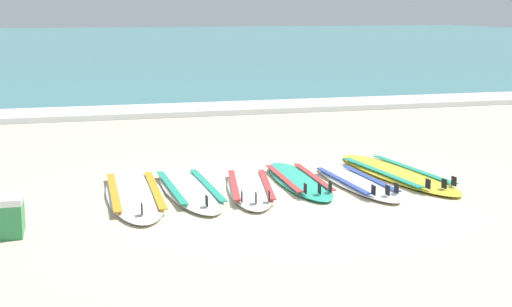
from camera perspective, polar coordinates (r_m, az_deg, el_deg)
The scene contains 10 objects.
ground_plane at distance 8.54m, azimuth 1.60°, elevation -3.25°, with size 80.00×80.00×0.00m, color beige.
sea at distance 44.35m, azimuth -12.42°, elevation 8.20°, with size 80.00×60.00×0.10m, color teal.
wave_foam_strip at distance 15.26m, azimuth -6.14°, elevation 3.29°, with size 80.00×1.38×0.11m, color white.
surfboard_0 at distance 8.61m, azimuth -9.20°, elevation -3.03°, with size 0.74×2.58×0.18m.
surfboard_1 at distance 8.75m, azimuth -5.08°, elevation -2.69°, with size 0.63×2.36×0.18m.
surfboard_2 at distance 8.79m, azimuth -0.43°, elevation -2.58°, with size 0.93×2.19×0.18m.
surfboard_3 at distance 9.16m, azimuth 3.24°, elevation -2.03°, with size 0.62×2.15×0.18m.
surfboard_4 at distance 9.12m, azimuth 7.61°, elevation -2.18°, with size 0.60×2.07×0.18m.
surfboard_5 at distance 9.69m, azimuth 10.62°, elevation -1.48°, with size 0.92×2.64×0.18m.
cooler_box at distance 7.46m, azimuth -18.42°, elevation -4.44°, with size 0.33×0.47×0.38m.
Camera 1 is at (-2.43, -7.91, 2.12)m, focal length 52.69 mm.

